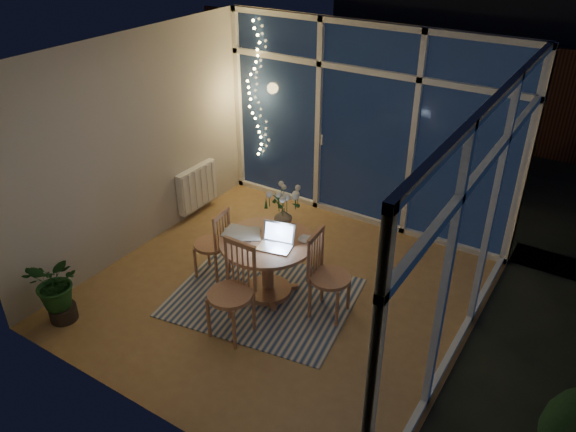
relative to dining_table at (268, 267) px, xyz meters
The scene contains 24 objects.
floor 0.37m from the dining_table, 41.53° to the left, with size 4.00×4.00×0.00m, color #976C42.
ceiling 2.26m from the dining_table, 41.53° to the left, with size 4.00×4.00×0.00m, color white.
wall_back 2.30m from the dining_table, 87.22° to the left, with size 4.00×0.04×2.60m, color beige.
wall_front 2.14m from the dining_table, 86.96° to the right, with size 4.00×0.04×2.60m, color beige.
wall_left 2.13m from the dining_table, behind, with size 0.04×4.00×2.60m, color beige.
wall_right 2.31m from the dining_table, ahead, with size 0.04×4.00×2.60m, color beige.
window_wall_back 2.26m from the dining_table, 87.17° to the left, with size 4.00×0.10×2.60m, color white.
window_wall_right 2.27m from the dining_table, ahead, with size 0.10×4.00×2.60m, color white.
radiator 2.09m from the dining_table, 151.71° to the left, with size 0.10×0.70×0.58m, color white.
fairy_lights 2.77m from the dining_table, 128.18° to the left, with size 0.24×0.10×1.85m, color #FFCE66, non-canonical shape.
garden_patio 5.14m from the dining_table, 83.26° to the left, with size 12.00×6.00×0.10m, color black.
garden_fence 5.62m from the dining_table, 88.96° to the left, with size 11.00×0.08×1.80m, color black.
garden_shrubs 3.56m from the dining_table, 101.32° to the left, with size 0.90×0.90×0.90m, color black.
rug 0.35m from the dining_table, 90.00° to the right, with size 1.91×1.53×0.01m, color beige.
dining_table is the anchor object (origin of this frame).
chair_left 0.74m from the dining_table, behind, with size 0.41×0.41×0.88m, color #A4684A.
chair_right 0.75m from the dining_table, ahead, with size 0.45×0.45×0.97m, color #A4684A.
chair_front 0.76m from the dining_table, 85.06° to the right, with size 0.47×0.47×1.01m, color #A4684A.
laptop 0.50m from the dining_table, 25.97° to the right, with size 0.34×0.29×0.25m, color silver, non-canonical shape.
flower_vase 0.58m from the dining_table, 94.83° to the left, with size 0.20×0.20×0.21m, color silver.
bowl 0.55m from the dining_table, 30.12° to the left, with size 0.15×0.15×0.04m, color silver.
newspapers 0.45m from the dining_table, 169.99° to the right, with size 0.36×0.28×0.02m, color silver.
phone 0.40m from the dining_table, 54.66° to the right, with size 0.11×0.06×0.01m, color black.
potted_plant 2.16m from the dining_table, 135.84° to the right, with size 0.54×0.47×0.76m, color #18441A.
Camera 1 is at (2.77, -4.18, 3.84)m, focal length 35.00 mm.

